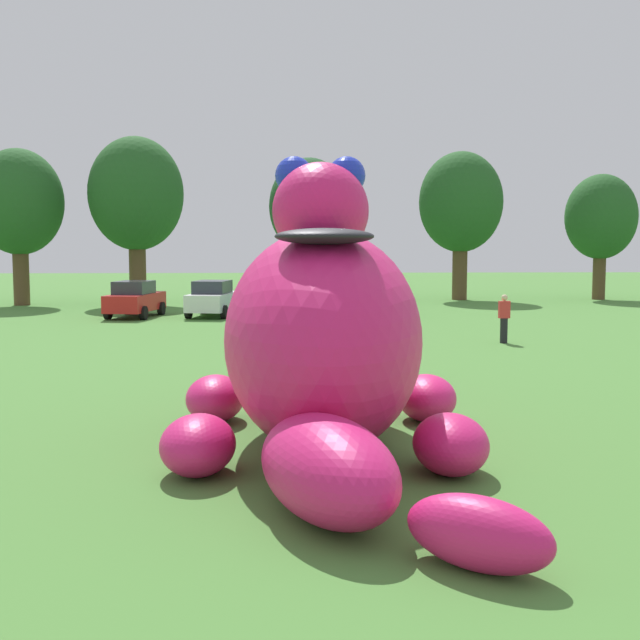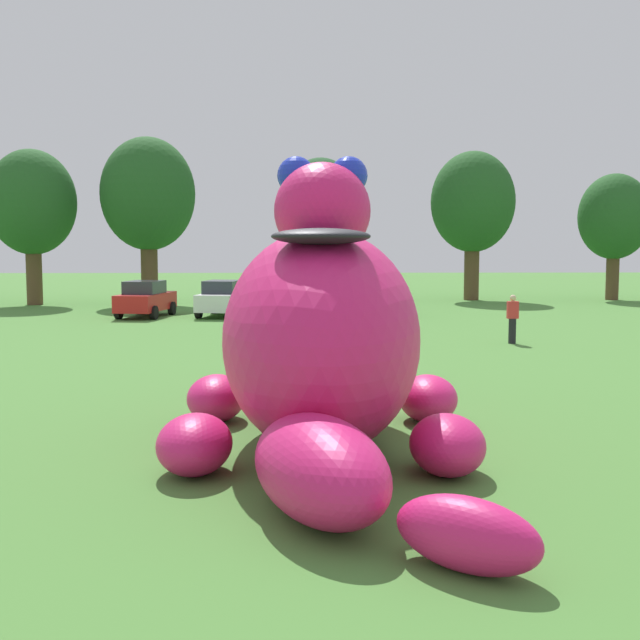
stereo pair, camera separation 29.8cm
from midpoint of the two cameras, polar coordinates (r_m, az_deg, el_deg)
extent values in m
plane|color=#4C8438|center=(15.12, 2.99, -8.00)|extent=(160.00, 160.00, 0.00)
ellipsoid|color=#E01E6B|center=(14.00, -0.42, -1.24)|extent=(3.57, 6.80, 3.77)
ellipsoid|color=#E01E6B|center=(16.76, -0.48, 7.69)|extent=(2.06, 2.25, 1.99)
sphere|color=#1E33CC|center=(17.11, -2.34, 10.14)|extent=(0.80, 0.80, 0.80)
sphere|color=#1E33CC|center=(17.12, 1.38, 10.14)|extent=(0.80, 0.80, 0.80)
ellipsoid|color=black|center=(15.41, -0.46, 5.83)|extent=(1.55, 1.26, 0.25)
ellipsoid|color=black|center=(13.91, -0.43, 5.87)|extent=(1.55, 1.26, 0.25)
ellipsoid|color=black|center=(12.23, -0.39, 5.92)|extent=(1.55, 1.26, 0.25)
ellipsoid|color=#E01E6B|center=(16.17, -7.92, -5.49)|extent=(1.20, 1.65, 0.92)
ellipsoid|color=#E01E6B|center=(16.19, 7.01, -5.47)|extent=(1.20, 1.65, 0.92)
ellipsoid|color=#E01E6B|center=(12.58, -9.28, -8.68)|extent=(1.20, 1.65, 0.92)
ellipsoid|color=#E01E6B|center=(12.60, 8.51, -8.64)|extent=(1.20, 1.65, 0.92)
ellipsoid|color=#E01E6B|center=(10.45, -0.31, -10.42)|extent=(2.37, 3.33, 1.32)
ellipsoid|color=#E01E6B|center=(9.14, 10.15, -14.56)|extent=(1.84, 1.73, 0.81)
cube|color=red|center=(39.27, -13.10, 1.24)|extent=(2.38, 4.33, 0.80)
cube|color=#2D333D|center=(39.09, -13.20, 2.25)|extent=(1.81, 2.19, 0.60)
cylinder|color=black|center=(40.79, -13.59, 0.82)|extent=(0.35, 0.67, 0.64)
cylinder|color=black|center=(40.21, -11.32, 0.81)|extent=(0.35, 0.67, 0.64)
cylinder|color=black|center=(38.43, -14.93, 0.51)|extent=(0.35, 0.67, 0.64)
cylinder|color=black|center=(37.82, -12.55, 0.49)|extent=(0.35, 0.67, 0.64)
cube|color=white|center=(39.03, -7.74, 1.31)|extent=(2.40, 4.34, 0.80)
cube|color=#2D333D|center=(38.84, -7.81, 2.33)|extent=(1.82, 2.20, 0.60)
cylinder|color=black|center=(40.51, -8.42, 0.89)|extent=(0.35, 0.67, 0.64)
cylinder|color=black|center=(40.07, -6.08, 0.86)|extent=(0.35, 0.67, 0.64)
cylinder|color=black|center=(38.08, -9.48, 0.58)|extent=(0.35, 0.67, 0.64)
cylinder|color=black|center=(37.62, -7.00, 0.55)|extent=(0.35, 0.67, 0.64)
cube|color=#2347B7|center=(37.91, -2.72, 1.23)|extent=(2.44, 4.35, 0.80)
cube|color=#2D333D|center=(37.72, -2.77, 2.28)|extent=(1.84, 2.21, 0.60)
cylinder|color=black|center=(39.35, -3.58, 0.80)|extent=(0.36, 0.67, 0.64)
cylinder|color=black|center=(39.04, -1.14, 0.77)|extent=(0.36, 0.67, 0.64)
cylinder|color=black|center=(36.87, -4.39, 0.48)|extent=(0.36, 0.67, 0.64)
cylinder|color=black|center=(36.54, -1.78, 0.45)|extent=(0.36, 0.67, 0.64)
cube|color=#1E7238|center=(39.26, 2.95, 1.38)|extent=(2.28, 4.30, 0.80)
cube|color=#2D333D|center=(39.07, 2.94, 2.39)|extent=(1.77, 2.17, 0.60)
cylinder|color=black|center=(40.61, 1.83, 0.95)|extent=(0.33, 0.67, 0.64)
cylinder|color=black|center=(40.53, 4.23, 0.93)|extent=(0.33, 0.67, 0.64)
cylinder|color=black|center=(38.08, 1.57, 0.65)|extent=(0.33, 0.67, 0.64)
cylinder|color=black|center=(37.99, 4.13, 0.63)|extent=(0.33, 0.67, 0.64)
cylinder|color=brown|center=(48.67, -20.47, 2.80)|extent=(0.88, 0.88, 3.08)
ellipsoid|color=#235623|center=(48.68, -20.64, 7.80)|extent=(4.93, 4.93, 5.92)
cylinder|color=brown|center=(47.51, -12.90, 3.11)|extent=(0.96, 0.96, 3.34)
ellipsoid|color=#235623|center=(47.56, -13.02, 8.67)|extent=(5.35, 5.35, 6.42)
cylinder|color=brown|center=(49.39, -0.93, 3.15)|extent=(0.87, 0.87, 3.04)
ellipsoid|color=#1E4C23|center=(49.40, -0.94, 8.02)|extent=(4.86, 4.86, 5.83)
cylinder|color=brown|center=(50.64, 9.65, 3.22)|extent=(0.91, 0.91, 3.19)
ellipsoid|color=#235623|center=(50.66, 9.73, 8.20)|extent=(5.10, 5.10, 6.13)
cylinder|color=brown|center=(53.05, 18.91, 2.85)|extent=(0.78, 0.78, 2.72)
ellipsoid|color=#235623|center=(53.03, 19.04, 6.90)|extent=(4.35, 4.35, 5.22)
cylinder|color=black|center=(29.11, 12.54, -0.73)|extent=(0.26, 0.26, 0.88)
cube|color=red|center=(29.04, 12.57, 0.72)|extent=(0.38, 0.22, 0.60)
sphere|color=beige|center=(29.01, 12.59, 1.55)|extent=(0.22, 0.22, 0.22)
cylinder|color=black|center=(35.36, 0.30, 0.48)|extent=(0.26, 0.26, 0.88)
cube|color=black|center=(35.30, 0.31, 1.67)|extent=(0.38, 0.22, 0.60)
sphere|color=beige|center=(35.28, 0.31, 2.36)|extent=(0.22, 0.22, 0.22)
camera|label=1|loc=(0.15, -90.57, -0.05)|focal=45.41mm
camera|label=2|loc=(0.15, 89.43, 0.05)|focal=45.41mm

